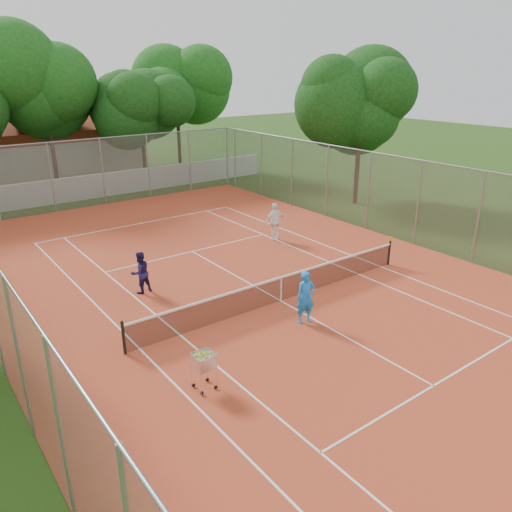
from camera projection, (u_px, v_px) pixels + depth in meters
ground at (281, 301)px, 18.04m from camera, size 120.00×120.00×0.00m
court_pad at (281, 301)px, 18.03m from camera, size 18.00×34.00×0.02m
court_lines at (281, 301)px, 18.03m from camera, size 10.98×23.78×0.01m
tennis_net at (281, 289)px, 17.86m from camera, size 11.88×0.10×0.98m
perimeter_fence at (282, 250)px, 17.32m from camera, size 18.00×34.00×4.00m
boundary_wall at (93, 186)px, 32.01m from camera, size 26.00×0.30×1.50m
clubhouse at (19, 147)px, 37.87m from camera, size 16.40×9.00×4.40m
tropical_trees at (70, 114)px, 32.74m from camera, size 29.00×19.00×10.00m
player_near at (306, 297)px, 16.24m from camera, size 0.75×0.59×1.79m
player_far_left at (140, 272)px, 18.44m from camera, size 0.86×0.72×1.60m
player_far_right at (275, 222)px, 24.08m from camera, size 1.14×0.61×1.84m
ball_hopper at (204, 370)px, 12.94m from camera, size 0.59×0.59×1.13m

